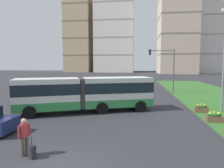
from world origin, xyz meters
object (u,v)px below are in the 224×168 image
object	(u,v)px
apartment_tower_centre	(177,27)
streetlight_median	(224,56)
rolling_suitcase	(32,151)
flower_planter_3	(201,108)
apartment_tower_westcentre	(115,23)
traffic_light_far_right	(165,64)
car_black_sedan	(70,90)
apartment_tower_west	(80,32)
flower_planter_2	(214,117)
articulated_bus	(86,93)
pedestrian_crossing	(24,134)
apartment_tower_eastcentre	(205,19)

from	to	relation	value
apartment_tower_centre	streetlight_median	bearing A→B (deg)	-97.55
rolling_suitcase	streetlight_median	world-z (taller)	streetlight_median
flower_planter_3	apartment_tower_westcentre	xyz separation A→B (m)	(-18.18, 95.09, 26.67)
flower_planter_3	apartment_tower_centre	world-z (taller)	apartment_tower_centre
flower_planter_3	traffic_light_far_right	world-z (taller)	traffic_light_far_right
car_black_sedan	flower_planter_3	xyz separation A→B (m)	(14.53, -8.50, -0.33)
apartment_tower_centre	apartment_tower_west	bearing A→B (deg)	162.80
flower_planter_2	articulated_bus	bearing A→B (deg)	167.09
pedestrian_crossing	apartment_tower_westcentre	size ratio (longest dim) A/B	0.03
articulated_bus	streetlight_median	size ratio (longest dim) A/B	1.34
flower_planter_3	articulated_bus	bearing A→B (deg)	-176.09
flower_planter_2	traffic_light_far_right	xyz separation A→B (m)	(-1.55, 14.40, 3.88)
streetlight_median	flower_planter_2	bearing A→B (deg)	-118.05
articulated_bus	rolling_suitcase	distance (m)	9.15
articulated_bus	apartment_tower_westcentre	xyz separation A→B (m)	(-8.24, 95.77, 25.44)
rolling_suitcase	apartment_tower_eastcentre	bearing A→B (deg)	69.27
flower_planter_2	traffic_light_far_right	world-z (taller)	traffic_light_far_right
car_black_sedan	apartment_tower_westcentre	bearing A→B (deg)	92.41
rolling_suitcase	apartment_tower_centre	size ratio (longest dim) A/B	0.02
flower_planter_2	streetlight_median	size ratio (longest dim) A/B	0.12
rolling_suitcase	apartment_tower_west	size ratio (longest dim) A/B	0.02
rolling_suitcase	flower_planter_3	xyz separation A→B (m)	(10.10, 9.73, 0.11)
car_black_sedan	apartment_tower_westcentre	size ratio (longest dim) A/B	0.08
rolling_suitcase	car_black_sedan	bearing A→B (deg)	103.66
apartment_tower_westcentre	apartment_tower_centre	xyz separation A→B (m)	(30.83, -13.32, -5.47)
rolling_suitcase	apartment_tower_centre	distance (m)	96.66
rolling_suitcase	apartment_tower_centre	xyz separation A→B (m)	(22.75, 91.50, 21.31)
traffic_light_far_right	apartment_tower_westcentre	world-z (taller)	apartment_tower_westcentre
pedestrian_crossing	streetlight_median	world-z (taller)	streetlight_median
apartment_tower_west	apartment_tower_eastcentre	world-z (taller)	apartment_tower_eastcentre
apartment_tower_centre	traffic_light_far_right	bearing A→B (deg)	-101.42
flower_planter_2	apartment_tower_centre	size ratio (longest dim) A/B	0.03
flower_planter_2	apartment_tower_west	distance (m)	109.93
streetlight_median	apartment_tower_eastcentre	bearing A→B (deg)	74.06
apartment_tower_west	apartment_tower_eastcentre	distance (m)	66.11
flower_planter_3	rolling_suitcase	bearing A→B (deg)	-136.07
articulated_bus	apartment_tower_eastcentre	xyz separation A→B (m)	(36.71, 88.38, 24.63)
articulated_bus	car_black_sedan	world-z (taller)	articulated_bus
apartment_tower_west	rolling_suitcase	bearing A→B (deg)	-75.18
flower_planter_2	streetlight_median	world-z (taller)	streetlight_median
flower_planter_2	traffic_light_far_right	bearing A→B (deg)	96.16
articulated_bus	apartment_tower_centre	world-z (taller)	apartment_tower_centre
rolling_suitcase	flower_planter_2	size ratio (longest dim) A/B	0.88
rolling_suitcase	apartment_tower_west	bearing A→B (deg)	104.82
flower_planter_2	streetlight_median	distance (m)	6.00
car_black_sedan	apartment_tower_centre	distance (m)	80.89
pedestrian_crossing	apartment_tower_centre	size ratio (longest dim) A/B	0.04
pedestrian_crossing	traffic_light_far_right	world-z (taller)	traffic_light_far_right
streetlight_median	apartment_tower_centre	world-z (taller)	apartment_tower_centre
flower_planter_3	apartment_tower_eastcentre	world-z (taller)	apartment_tower_eastcentre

